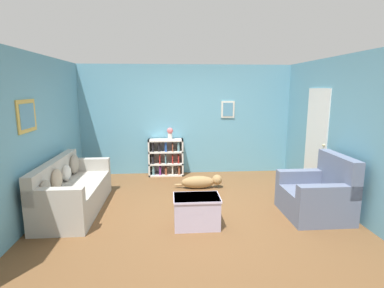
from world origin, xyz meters
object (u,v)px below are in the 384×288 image
object	(u,v)px
vase	(170,133)
dog	(201,182)
recliner_chair	(318,195)
bookshelf	(166,158)
couch	(72,191)
coffee_table	(197,211)

from	to	relation	value
vase	dog	bearing A→B (deg)	-58.10
recliner_chair	vase	world-z (taller)	vase
bookshelf	vase	xyz separation A→B (m)	(0.11, -0.02, 0.60)
recliner_chair	couch	bearing A→B (deg)	172.65
coffee_table	dog	xyz separation A→B (m)	(0.26, 1.74, -0.11)
recliner_chair	vase	distance (m)	3.52
vase	recliner_chair	bearing A→B (deg)	-46.53
bookshelf	dog	size ratio (longest dim) A/B	0.87
couch	recliner_chair	xyz separation A→B (m)	(4.05, -0.52, 0.02)
vase	couch	bearing A→B (deg)	-130.07
vase	coffee_table	bearing A→B (deg)	-82.20
coffee_table	vase	distance (m)	2.89
bookshelf	coffee_table	xyz separation A→B (m)	(0.49, -2.78, -0.18)
dog	coffee_table	bearing A→B (deg)	-98.42
dog	bookshelf	bearing A→B (deg)	125.62
dog	vase	xyz separation A→B (m)	(-0.64, 1.02, 0.88)
coffee_table	vase	world-z (taller)	vase
couch	recliner_chair	world-z (taller)	recliner_chair
couch	coffee_table	world-z (taller)	couch
couch	vase	bearing A→B (deg)	49.93
coffee_table	vase	bearing A→B (deg)	97.80
recliner_chair	coffee_table	size ratio (longest dim) A/B	1.48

